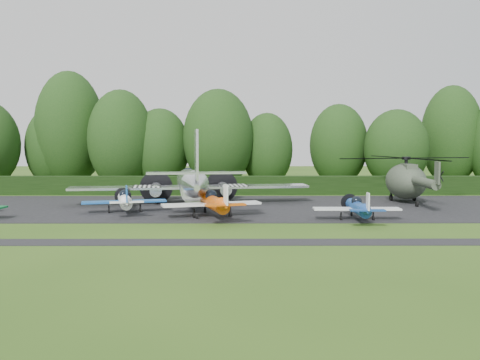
{
  "coord_description": "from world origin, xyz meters",
  "views": [
    {
      "loc": [
        5.54,
        -37.13,
        6.15
      ],
      "look_at": [
        5.72,
        9.3,
        2.5
      ],
      "focal_mm": 40.0,
      "sensor_mm": 36.0,
      "label": 1
    }
  ],
  "objects_px": {
    "light_plane_blue": "(358,207)",
    "light_plane_white": "(125,200)",
    "transport_plane": "(191,184)",
    "helicopter": "(406,178)",
    "sign_board": "(423,185)",
    "light_plane_orange": "(213,202)"
  },
  "relations": [
    {
      "from": "light_plane_white",
      "to": "sign_board",
      "type": "bearing_deg",
      "value": 40.18
    },
    {
      "from": "sign_board",
      "to": "light_plane_orange",
      "type": "bearing_deg",
      "value": -128.25
    },
    {
      "from": "light_plane_blue",
      "to": "sign_board",
      "type": "relative_size",
      "value": 2.26
    },
    {
      "from": "light_plane_white",
      "to": "light_plane_orange",
      "type": "relative_size",
      "value": 0.89
    },
    {
      "from": "transport_plane",
      "to": "helicopter",
      "type": "xyz_separation_m",
      "value": [
        20.3,
        2.52,
        0.38
      ]
    },
    {
      "from": "sign_board",
      "to": "light_plane_blue",
      "type": "bearing_deg",
      "value": -107.03
    },
    {
      "from": "transport_plane",
      "to": "helicopter",
      "type": "height_order",
      "value": "transport_plane"
    },
    {
      "from": "light_plane_blue",
      "to": "sign_board",
      "type": "bearing_deg",
      "value": 57.62
    },
    {
      "from": "light_plane_blue",
      "to": "light_plane_white",
      "type": "bearing_deg",
      "value": 166.1
    },
    {
      "from": "transport_plane",
      "to": "light_plane_blue",
      "type": "distance_m",
      "value": 15.95
    },
    {
      "from": "transport_plane",
      "to": "light_plane_white",
      "type": "bearing_deg",
      "value": -128.27
    },
    {
      "from": "transport_plane",
      "to": "helicopter",
      "type": "distance_m",
      "value": 20.46
    },
    {
      "from": "transport_plane",
      "to": "sign_board",
      "type": "xyz_separation_m",
      "value": [
        24.34,
        9.26,
        -0.83
      ]
    },
    {
      "from": "light_plane_blue",
      "to": "helicopter",
      "type": "bearing_deg",
      "value": 57.26
    },
    {
      "from": "light_plane_orange",
      "to": "light_plane_blue",
      "type": "height_order",
      "value": "light_plane_orange"
    },
    {
      "from": "helicopter",
      "to": "light_plane_blue",
      "type": "bearing_deg",
      "value": -123.42
    },
    {
      "from": "light_plane_orange",
      "to": "helicopter",
      "type": "height_order",
      "value": "helicopter"
    },
    {
      "from": "transport_plane",
      "to": "light_plane_blue",
      "type": "bearing_deg",
      "value": -26.46
    },
    {
      "from": "transport_plane",
      "to": "light_plane_orange",
      "type": "distance_m",
      "value": 7.85
    },
    {
      "from": "transport_plane",
      "to": "sign_board",
      "type": "relative_size",
      "value": 7.34
    },
    {
      "from": "light_plane_white",
      "to": "light_plane_orange",
      "type": "distance_m",
      "value": 7.82
    },
    {
      "from": "transport_plane",
      "to": "light_plane_white",
      "type": "height_order",
      "value": "transport_plane"
    }
  ]
}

